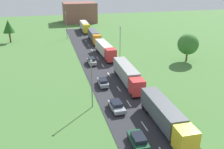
# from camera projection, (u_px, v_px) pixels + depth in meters

# --- Properties ---
(road) EXTENTS (10.00, 140.00, 0.06)m
(road) POSITION_uv_depth(u_px,v_px,m) (129.00, 104.00, 41.40)
(road) COLOR #2B2B30
(road) RESTS_ON ground
(lane_marking_centre) EXTENTS (0.16, 120.21, 0.01)m
(lane_marking_centre) POSITION_uv_depth(u_px,v_px,m) (137.00, 115.00, 37.93)
(lane_marking_centre) COLOR white
(lane_marking_centre) RESTS_ON road
(truck_lead) EXTENTS (2.75, 13.37, 3.42)m
(truck_lead) POSITION_uv_depth(u_px,v_px,m) (165.00, 115.00, 33.98)
(truck_lead) COLOR yellow
(truck_lead) RESTS_ON road
(truck_second) EXTENTS (2.89, 14.23, 3.55)m
(truck_second) POSITION_uv_depth(u_px,v_px,m) (128.00, 74.00, 48.68)
(truck_second) COLOR red
(truck_second) RESTS_ON road
(truck_third) EXTENTS (2.81, 13.77, 3.54)m
(truck_third) POSITION_uv_depth(u_px,v_px,m) (105.00, 49.00, 66.01)
(truck_third) COLOR red
(truck_third) RESTS_ON road
(truck_fourth) EXTENTS (2.72, 12.89, 3.47)m
(truck_fourth) POSITION_uv_depth(u_px,v_px,m) (94.00, 36.00, 82.06)
(truck_fourth) COLOR orange
(truck_fourth) RESTS_ON road
(truck_fifth) EXTENTS (2.72, 12.82, 3.61)m
(truck_fifth) POSITION_uv_depth(u_px,v_px,m) (85.00, 26.00, 98.23)
(truck_fifth) COLOR yellow
(truck_fifth) RESTS_ON road
(car_second) EXTENTS (1.91, 4.05, 1.48)m
(car_second) POSITION_uv_depth(u_px,v_px,m) (138.00, 140.00, 30.82)
(car_second) COLOR #19472D
(car_second) RESTS_ON road
(car_third) EXTENTS (1.99, 4.26, 1.46)m
(car_third) POSITION_uv_depth(u_px,v_px,m) (117.00, 106.00, 39.15)
(car_third) COLOR #8C939E
(car_third) RESTS_ON road
(car_fourth) EXTENTS (1.87, 4.16, 1.48)m
(car_fourth) POSITION_uv_depth(u_px,v_px,m) (103.00, 82.00, 48.08)
(car_fourth) COLOR #8C939E
(car_fourth) RESTS_ON road
(car_fifth) EXTENTS (1.83, 4.44, 1.56)m
(car_fifth) POSITION_uv_depth(u_px,v_px,m) (92.00, 61.00, 60.49)
(car_fifth) COLOR gray
(car_fifth) RESTS_ON road
(lamppost_second) EXTENTS (0.36, 0.36, 8.18)m
(lamppost_second) POSITION_uv_depth(u_px,v_px,m) (92.00, 81.00, 38.85)
(lamppost_second) COLOR slate
(lamppost_second) RESTS_ON ground
(lamppost_third) EXTENTS (0.36, 0.36, 8.58)m
(lamppost_third) POSITION_uv_depth(u_px,v_px,m) (120.00, 40.00, 64.78)
(lamppost_third) COLOR slate
(lamppost_third) RESTS_ON ground
(lamppost_fourth) EXTENTS (0.36, 0.36, 9.27)m
(lamppost_fourth) POSITION_uv_depth(u_px,v_px,m) (66.00, 24.00, 84.79)
(lamppost_fourth) COLOR slate
(lamppost_fourth) RESTS_ON ground
(tree_birch) EXTENTS (3.74, 3.74, 7.43)m
(tree_birch) POSITION_uv_depth(u_px,v_px,m) (8.00, 27.00, 79.80)
(tree_birch) COLOR #513823
(tree_birch) RESTS_ON ground
(tree_maple) EXTENTS (5.27, 5.27, 7.10)m
(tree_maple) POSITION_uv_depth(u_px,v_px,m) (188.00, 44.00, 61.58)
(tree_maple) COLOR #513823
(tree_maple) RESTS_ON ground
(distant_building) EXTENTS (15.39, 13.69, 9.31)m
(distant_building) POSITION_uv_depth(u_px,v_px,m) (79.00, 12.00, 119.56)
(distant_building) COLOR brown
(distant_building) RESTS_ON ground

